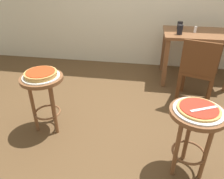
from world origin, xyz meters
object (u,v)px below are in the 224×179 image
at_px(pizza_middle, 41,74).
at_px(pizza_server_knife, 204,109).
at_px(dining_table, 198,40).
at_px(cup_near_edge, 180,30).
at_px(serving_plate_middle, 41,76).
at_px(condiment_shaker, 195,29).
at_px(stool_foreground, 194,127).
at_px(serving_plate_foreground, 198,110).
at_px(stool_middle, 44,90).
at_px(cup_far_edge, 180,25).
at_px(wooden_chair, 198,70).
at_px(pizza_foreground, 199,109).

bearing_deg(pizza_middle, pizza_server_knife, -14.37).
relative_size(dining_table, cup_near_edge, 7.71).
height_order(serving_plate_middle, condiment_shaker, condiment_shaker).
height_order(stool_foreground, pizza_middle, pizza_middle).
height_order(serving_plate_foreground, stool_middle, serving_plate_foreground).
distance_m(dining_table, cup_near_edge, 0.38).
bearing_deg(pizza_server_knife, dining_table, 56.10).
bearing_deg(cup_far_edge, pizza_middle, -131.31).
bearing_deg(cup_near_edge, condiment_shaker, 31.71).
bearing_deg(serving_plate_middle, dining_table, 41.35).
bearing_deg(pizza_server_knife, stool_middle, 140.08).
height_order(stool_middle, dining_table, dining_table).
relative_size(cup_far_edge, pizza_server_knife, 0.50).
bearing_deg(serving_plate_foreground, wooden_chair, 79.05).
height_order(cup_far_edge, wooden_chair, cup_far_edge).
distance_m(stool_middle, dining_table, 2.28).
relative_size(condiment_shaker, wooden_chair, 0.10).
distance_m(pizza_foreground, stool_middle, 1.45).
height_order(pizza_middle, dining_table, dining_table).
xyz_separation_m(dining_table, wooden_chair, (-0.08, -0.71, -0.16)).
bearing_deg(condiment_shaker, stool_foreground, -97.50).
height_order(cup_far_edge, pizza_server_knife, cup_far_edge).
height_order(serving_plate_foreground, wooden_chair, wooden_chair).
xyz_separation_m(cup_far_edge, wooden_chair, (0.18, -0.86, -0.33)).
distance_m(serving_plate_middle, dining_table, 2.27).
height_order(pizza_middle, cup_near_edge, cup_near_edge).
distance_m(condiment_shaker, pizza_server_knife, 1.86).
distance_m(dining_table, condiment_shaker, 0.18).
height_order(serving_plate_foreground, dining_table, dining_table).
bearing_deg(cup_near_edge, pizza_middle, -136.55).
bearing_deg(pizza_foreground, wooden_chair, 79.05).
bearing_deg(pizza_server_knife, cup_far_edge, 64.09).
bearing_deg(pizza_foreground, pizza_middle, 166.10).
bearing_deg(serving_plate_middle, serving_plate_foreground, -13.90).
xyz_separation_m(cup_near_edge, condiment_shaker, (0.23, 0.14, -0.02)).
xyz_separation_m(stool_foreground, condiment_shaker, (0.24, 1.83, 0.32)).
xyz_separation_m(pizza_middle, cup_near_edge, (1.41, 1.34, 0.15)).
relative_size(stool_foreground, pizza_server_knife, 2.83).
height_order(pizza_foreground, dining_table, dining_table).
height_order(pizza_foreground, wooden_chair, wooden_chair).
relative_size(serving_plate_foreground, dining_table, 0.37).
height_order(stool_foreground, pizza_server_knife, pizza_server_knife).
distance_m(serving_plate_foreground, cup_far_edge, 2.00).
distance_m(stool_middle, pizza_middle, 0.19).
relative_size(stool_foreground, pizza_middle, 2.00).
xyz_separation_m(pizza_middle, wooden_chair, (1.62, 0.79, -0.19)).
height_order(dining_table, cup_near_edge, cup_near_edge).
bearing_deg(stool_foreground, condiment_shaker, 82.50).
height_order(stool_foreground, condiment_shaker, condiment_shaker).
bearing_deg(stool_middle, serving_plate_foreground, -13.90).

